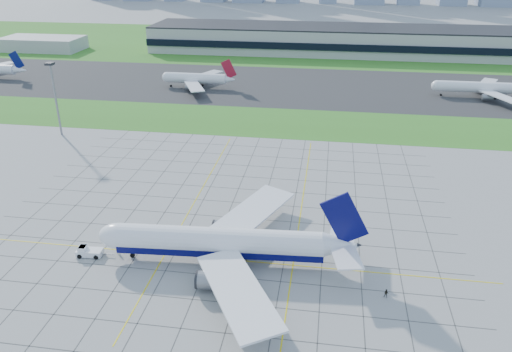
{
  "coord_description": "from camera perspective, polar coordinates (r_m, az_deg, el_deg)",
  "views": [
    {
      "loc": [
        23.47,
        -89.48,
        61.39
      ],
      "look_at": [
        5.81,
        26.09,
        7.0
      ],
      "focal_mm": 35.0,
      "sensor_mm": 36.0,
      "label": 1
    }
  ],
  "objects": [
    {
      "name": "asphalt_taxiway",
      "position": [
        243.51,
        2.92,
        10.32
      ],
      "size": [
        700.0,
        75.0,
        0.04
      ],
      "primitive_type": "cube",
      "color": "#383838",
      "rests_on": "ground"
    },
    {
      "name": "distant_jet_1",
      "position": [
        239.33,
        -6.73,
        11.02
      ],
      "size": [
        33.53,
        42.66,
        14.08
      ],
      "color": "white",
      "rests_on": "ground"
    },
    {
      "name": "airliner",
      "position": [
        105.31,
        -3.94,
        -7.58
      ],
      "size": [
        56.47,
        57.08,
        17.77
      ],
      "rotation": [
        0.0,
        0.0,
        0.06
      ],
      "color": "white",
      "rests_on": "ground"
    },
    {
      "name": "crew_near",
      "position": [
        114.03,
        -15.51,
        -8.12
      ],
      "size": [
        0.73,
        0.79,
        1.82
      ],
      "primitive_type": "imported",
      "rotation": [
        0.0,
        0.0,
        0.97
      ],
      "color": "black",
      "rests_on": "ground"
    },
    {
      "name": "light_mast",
      "position": [
        186.13,
        -22.07,
        9.08
      ],
      "size": [
        2.5,
        2.5,
        25.6
      ],
      "color": "gray",
      "rests_on": "ground"
    },
    {
      "name": "pushback_tug",
      "position": [
        115.08,
        -18.61,
        -8.19
      ],
      "size": [
        8.14,
        3.14,
        2.25
      ],
      "rotation": [
        0.0,
        0.0,
        0.06
      ],
      "color": "white",
      "rests_on": "ground"
    },
    {
      "name": "apron_markings",
      "position": [
        120.05,
        -3.64,
        -5.85
      ],
      "size": [
        120.0,
        130.0,
        0.03
      ],
      "color": "#474744",
      "rests_on": "ground"
    },
    {
      "name": "terminal",
      "position": [
        324.22,
        11.9,
        14.94
      ],
      "size": [
        260.0,
        43.0,
        15.8
      ],
      "color": "#B7B7B2",
      "rests_on": "ground"
    },
    {
      "name": "grass_median",
      "position": [
        191.13,
        1.18,
        6.21
      ],
      "size": [
        700.0,
        35.0,
        0.04
      ],
      "primitive_type": "cube",
      "color": "#357220",
      "rests_on": "ground"
    },
    {
      "name": "ground",
      "position": [
        111.02,
        -5.06,
        -8.73
      ],
      "size": [
        1400.0,
        1400.0,
        0.0
      ],
      "primitive_type": "plane",
      "color": "#9B9B96",
      "rests_on": "ground"
    },
    {
      "name": "distant_jet_2",
      "position": [
        243.9,
        25.01,
        9.14
      ],
      "size": [
        48.42,
        42.66,
        14.08
      ],
      "color": "white",
      "rests_on": "ground"
    },
    {
      "name": "crew_far",
      "position": [
        100.9,
        14.67,
        -12.86
      ],
      "size": [
        1.03,
        0.91,
        1.78
      ],
      "primitive_type": "imported",
      "rotation": [
        0.0,
        0.0,
        -0.31
      ],
      "color": "black",
      "rests_on": "ground"
    },
    {
      "name": "grass_far",
      "position": [
        350.69,
        4.88,
        14.78
      ],
      "size": [
        700.0,
        145.0,
        0.04
      ],
      "primitive_type": "cube",
      "color": "#357220",
      "rests_on": "ground"
    },
    {
      "name": "service_block",
      "position": [
        355.87,
        -23.19,
        13.74
      ],
      "size": [
        50.0,
        25.0,
        8.0
      ],
      "primitive_type": "cube",
      "color": "#B7B7B2",
      "rests_on": "ground"
    }
  ]
}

